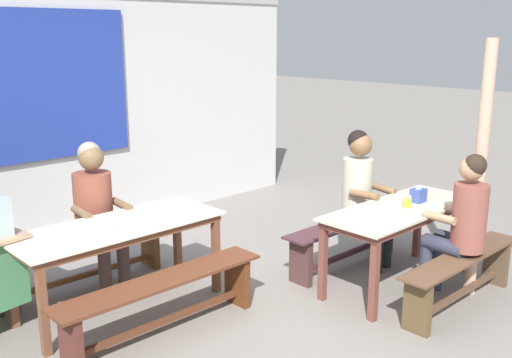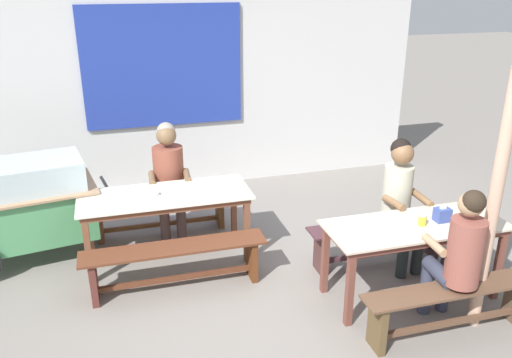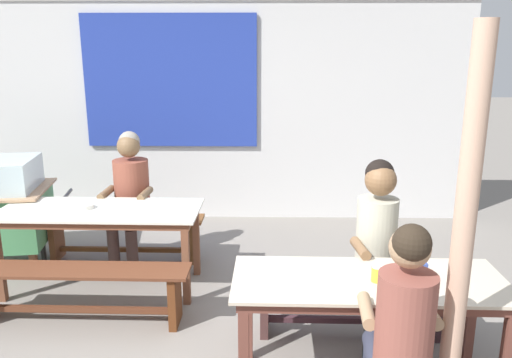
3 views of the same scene
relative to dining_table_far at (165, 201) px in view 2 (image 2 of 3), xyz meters
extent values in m
plane|color=gray|center=(0.77, -0.94, -0.67)|extent=(40.00, 40.00, 0.00)
cube|color=silver|center=(0.77, 2.05, 0.65)|extent=(6.30, 0.12, 2.64)
cube|color=#24399B|center=(0.30, 1.96, 1.05)|extent=(2.08, 0.03, 1.57)
cube|color=silver|center=(0.00, 0.00, 0.06)|extent=(1.75, 0.72, 0.02)
cube|color=brown|center=(0.00, 0.00, 0.02)|extent=(1.67, 0.66, 0.06)
cube|color=brown|center=(0.80, 0.28, -0.34)|extent=(0.06, 0.06, 0.66)
cube|color=brown|center=(0.79, -0.30, -0.34)|extent=(0.06, 0.06, 0.66)
cube|color=brown|center=(-0.79, 0.30, -0.34)|extent=(0.06, 0.06, 0.66)
cube|color=brown|center=(-0.80, -0.28, -0.34)|extent=(0.06, 0.06, 0.66)
cube|color=beige|center=(2.08, -1.35, 0.07)|extent=(1.67, 0.67, 0.02)
cube|color=brown|center=(2.08, -1.35, 0.03)|extent=(1.59, 0.61, 0.06)
cube|color=brown|center=(2.83, -1.09, -0.34)|extent=(0.06, 0.06, 0.66)
cube|color=brown|center=(2.83, -1.63, -0.34)|extent=(0.06, 0.06, 0.66)
cube|color=brown|center=(1.33, -1.08, -0.34)|extent=(0.06, 0.06, 0.66)
cube|color=brown|center=(1.33, -1.61, -0.34)|extent=(0.06, 0.06, 0.66)
cube|color=brown|center=(0.01, 0.62, -0.23)|extent=(1.63, 0.31, 0.03)
cube|color=brown|center=(0.70, 0.61, -0.45)|extent=(0.06, 0.25, 0.43)
cube|color=brown|center=(-0.69, 0.62, -0.45)|extent=(0.06, 0.25, 0.43)
cube|color=brown|center=(0.01, 0.62, -0.56)|extent=(1.35, 0.06, 0.04)
cube|color=brown|center=(-0.01, -0.62, -0.23)|extent=(1.75, 0.33, 0.02)
cube|color=#5C2F16|center=(0.75, -0.62, -0.45)|extent=(0.06, 0.27, 0.43)
cube|color=#552A23|center=(-0.76, -0.61, -0.45)|extent=(0.06, 0.27, 0.43)
cube|color=brown|center=(-0.01, -0.62, -0.56)|extent=(1.47, 0.06, 0.04)
cube|color=#462930|center=(2.09, -0.74, -0.22)|extent=(1.53, 0.30, 0.02)
cube|color=#412B2F|center=(2.73, -0.74, -0.45)|extent=(0.06, 0.24, 0.43)
cube|color=#4D2F2D|center=(1.45, -0.73, -0.45)|extent=(0.06, 0.24, 0.43)
cube|color=#462930|center=(2.09, -0.74, -0.56)|extent=(1.25, 0.06, 0.04)
cube|color=brown|center=(2.07, -1.97, -0.22)|extent=(1.57, 0.28, 0.02)
cube|color=brown|center=(1.41, -1.96, -0.45)|extent=(0.06, 0.22, 0.43)
cube|color=brown|center=(2.07, -1.97, -0.56)|extent=(1.29, 0.06, 0.04)
cube|color=#4E9A60|center=(-1.35, 0.46, -0.18)|extent=(1.34, 0.92, 0.53)
cube|color=silver|center=(-1.35, 0.46, 0.24)|extent=(1.20, 0.83, 0.32)
cube|color=tan|center=(-1.35, 0.46, 0.10)|extent=(1.43, 1.01, 0.02)
cylinder|color=#333333|center=(-0.80, 0.54, -0.56)|extent=(0.05, 0.05, 0.22)
cylinder|color=#3F3F3F|center=(-0.56, 0.58, -0.02)|extent=(0.15, 0.73, 0.04)
cylinder|color=#34384C|center=(2.24, -1.65, -0.44)|extent=(0.11, 0.11, 0.45)
cylinder|color=#34384C|center=(2.06, -1.64, -0.44)|extent=(0.11, 0.11, 0.45)
cylinder|color=#34384C|center=(2.23, -1.81, -0.16)|extent=(0.16, 0.37, 0.13)
cylinder|color=#34384C|center=(2.05, -1.80, -0.16)|extent=(0.16, 0.37, 0.13)
cylinder|color=brown|center=(2.13, -1.97, 0.11)|extent=(0.28, 0.28, 0.56)
sphere|color=tan|center=(2.13, -1.95, 0.52)|extent=(0.20, 0.20, 0.20)
sphere|color=#2D2319|center=(2.13, -1.98, 0.56)|extent=(0.18, 0.18, 0.18)
cylinder|color=tan|center=(2.30, -1.80, 0.10)|extent=(0.09, 0.31, 0.11)
cylinder|color=tan|center=(1.98, -1.77, 0.10)|extent=(0.09, 0.31, 0.07)
cylinder|color=#4E3935|center=(0.01, 0.27, -0.44)|extent=(0.11, 0.11, 0.45)
cylinder|color=#4E3935|center=(0.19, 0.26, -0.44)|extent=(0.11, 0.11, 0.45)
cylinder|color=#4E3935|center=(0.02, 0.45, -0.16)|extent=(0.16, 0.40, 0.13)
cylinder|color=#4E3935|center=(0.20, 0.43, -0.16)|extent=(0.16, 0.40, 0.13)
cylinder|color=brown|center=(0.12, 0.61, 0.10)|extent=(0.34, 0.34, 0.55)
sphere|color=brown|center=(0.12, 0.59, 0.52)|extent=(0.22, 0.22, 0.22)
sphere|color=gray|center=(0.12, 0.62, 0.56)|extent=(0.20, 0.20, 0.20)
cylinder|color=brown|center=(-0.08, 0.45, 0.09)|extent=(0.09, 0.31, 0.08)
cylinder|color=brown|center=(0.30, 0.42, 0.09)|extent=(0.09, 0.31, 0.07)
cylinder|color=#202727|center=(2.19, -1.05, -0.44)|extent=(0.11, 0.11, 0.45)
cylinder|color=#202727|center=(2.37, -1.04, -0.44)|extent=(0.11, 0.11, 0.45)
cylinder|color=#202727|center=(2.17, -0.90, -0.16)|extent=(0.16, 0.35, 0.13)
cylinder|color=#202727|center=(2.35, -0.88, -0.16)|extent=(0.16, 0.35, 0.13)
cylinder|color=beige|center=(2.25, -0.74, 0.11)|extent=(0.29, 0.29, 0.57)
sphere|color=brown|center=(2.25, -0.76, 0.54)|extent=(0.22, 0.22, 0.22)
sphere|color=black|center=(2.25, -0.73, 0.58)|extent=(0.20, 0.20, 0.20)
cylinder|color=brown|center=(2.10, -0.93, 0.10)|extent=(0.10, 0.31, 0.08)
cylinder|color=brown|center=(2.43, -0.90, 0.10)|extent=(0.10, 0.31, 0.10)
cube|color=#394D99|center=(2.34, -1.36, 0.14)|extent=(0.14, 0.11, 0.12)
cube|color=white|center=(2.34, -1.36, 0.21)|extent=(0.05, 0.03, 0.02)
cylinder|color=yellow|center=(2.12, -1.39, 0.12)|extent=(0.07, 0.07, 0.09)
cylinder|color=white|center=(2.12, -1.39, 0.17)|extent=(0.06, 0.06, 0.02)
cylinder|color=silver|center=(-0.13, 0.00, 0.09)|extent=(0.15, 0.15, 0.04)
cylinder|color=tan|center=(2.39, -1.90, 0.44)|extent=(0.10, 0.10, 2.22)
camera|label=1|loc=(-2.37, -4.07, 1.60)|focal=41.38mm
camera|label=2|loc=(-0.51, -4.99, 2.16)|focal=36.61mm
camera|label=3|loc=(1.45, -4.17, 1.42)|focal=35.37mm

